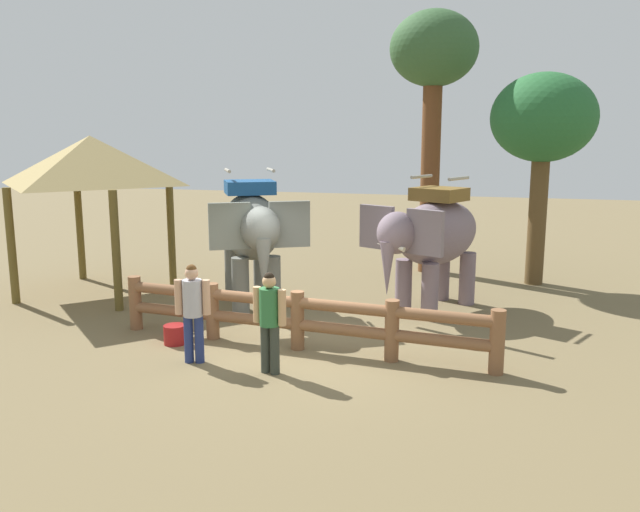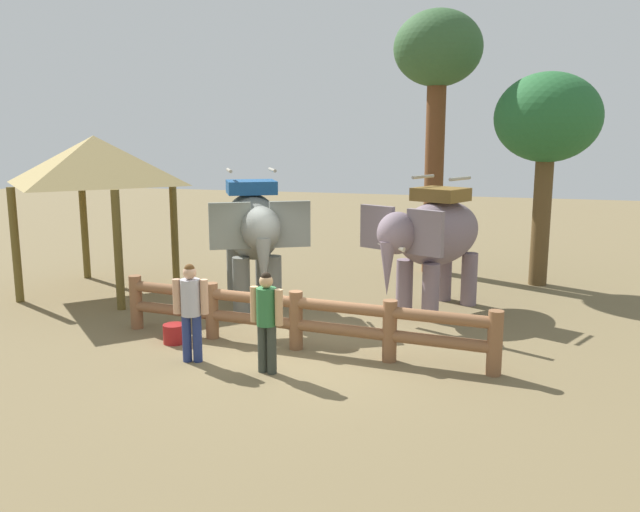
# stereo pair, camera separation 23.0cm
# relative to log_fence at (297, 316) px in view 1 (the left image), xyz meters

# --- Properties ---
(ground_plane) EXTENTS (60.00, 60.00, 0.00)m
(ground_plane) POSITION_rel_log_fence_xyz_m (-0.00, -0.11, -0.61)
(ground_plane) COLOR brown
(log_fence) EXTENTS (7.03, 0.93, 1.05)m
(log_fence) POSITION_rel_log_fence_xyz_m (0.00, 0.00, 0.00)
(log_fence) COLOR brown
(log_fence) RESTS_ON ground
(elephant_near_left) EXTENTS (2.81, 3.52, 3.01)m
(elephant_near_left) POSITION_rel_log_fence_xyz_m (-1.80, 2.53, 1.09)
(elephant_near_left) COLOR slate
(elephant_near_left) RESTS_ON ground
(elephant_center) EXTENTS (2.61, 3.39, 2.88)m
(elephant_center) POSITION_rel_log_fence_xyz_m (2.02, 3.19, 1.01)
(elephant_center) COLOR slate
(elephant_center) RESTS_ON ground
(tourist_woman_in_black) EXTENTS (0.57, 0.37, 1.64)m
(tourist_woman_in_black) POSITION_rel_log_fence_xyz_m (-0.08, -1.23, 0.34)
(tourist_woman_in_black) COLOR #333A31
(tourist_woman_in_black) RESTS_ON ground
(tourist_man_in_blue) EXTENTS (0.58, 0.38, 1.67)m
(tourist_man_in_blue) POSITION_rel_log_fence_xyz_m (-1.46, -1.09, 0.36)
(tourist_man_in_blue) COLOR navy
(tourist_man_in_blue) RESTS_ON ground
(thatched_shelter) EXTENTS (3.57, 3.57, 3.71)m
(thatched_shelter) POSITION_rel_log_fence_xyz_m (-5.79, 2.72, 2.50)
(thatched_shelter) COLOR brown
(thatched_shelter) RESTS_ON ground
(tree_far_left) EXTENTS (2.31, 2.31, 6.92)m
(tree_far_left) POSITION_rel_log_fence_xyz_m (1.53, 7.31, 4.95)
(tree_far_left) COLOR brown
(tree_far_left) RESTS_ON ground
(tree_back_center) EXTENTS (2.54, 2.54, 5.22)m
(tree_back_center) POSITION_rel_log_fence_xyz_m (4.30, 6.47, 3.42)
(tree_back_center) COLOR brown
(tree_back_center) RESTS_ON ground
(feed_bucket) EXTENTS (0.40, 0.40, 0.35)m
(feed_bucket) POSITION_rel_log_fence_xyz_m (-2.23, -0.30, -0.43)
(feed_bucket) COLOR maroon
(feed_bucket) RESTS_ON ground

